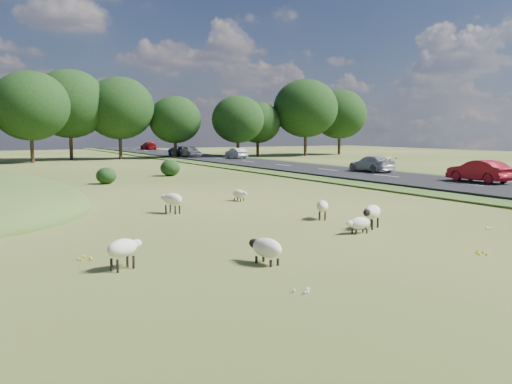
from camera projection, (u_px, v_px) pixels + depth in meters
ground at (123, 186)px, 39.47m from camera, size 160.00×160.00×0.00m
road at (293, 167)px, 57.54m from camera, size 8.00×150.00×0.25m
treeline at (37, 108)px, 69.42m from camera, size 96.28×14.66×11.70m
shrubs at (61, 171)px, 44.58m from camera, size 22.31×11.99×1.36m
sheep_0 at (239, 194)px, 30.98m from camera, size 0.69×1.13×0.63m
sheep_1 at (372, 212)px, 22.19m from camera, size 1.31×1.03×0.93m
sheep_2 at (123, 248)px, 15.63m from camera, size 1.23×0.92×0.87m
sheep_3 at (322, 206)px, 24.53m from camera, size 0.97×1.14×0.83m
sheep_4 at (266, 248)px, 16.31m from camera, size 0.78×1.36×0.76m
sheep_5 at (172, 199)px, 26.28m from camera, size 0.95×1.37×0.95m
sheep_6 at (359, 223)px, 21.13m from camera, size 1.09×0.52×0.62m
car_0 at (479, 171)px, 39.44m from camera, size 1.63×4.67×1.54m
car_2 at (180, 151)px, 80.65m from camera, size 2.21×4.80×1.33m
car_3 at (148, 146)px, 106.42m from camera, size 2.01×4.94×1.43m
car_4 at (236, 153)px, 73.39m from camera, size 1.40×4.01×1.32m
car_5 at (371, 164)px, 49.63m from camera, size 1.94×4.77×1.38m
car_6 at (190, 151)px, 77.24m from camera, size 1.79×4.45×1.51m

